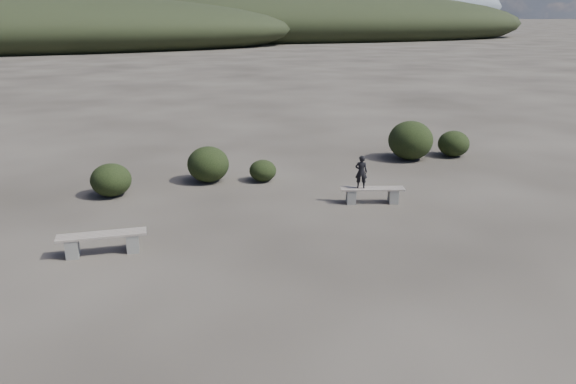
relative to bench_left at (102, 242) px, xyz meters
name	(u,v)px	position (x,y,z in m)	size (l,w,h in m)	color
ground	(372,300)	(4.64, -3.84, -0.29)	(1200.00, 1200.00, 0.00)	#2B2622
bench_left	(102,242)	(0.00, 0.00, 0.00)	(1.93, 0.54, 0.48)	slate
bench_right	(372,194)	(7.24, 1.21, -0.02)	(1.80, 0.90, 0.44)	slate
seated_person	(361,172)	(6.92, 1.32, 0.62)	(0.34, 0.22, 0.93)	black
shrub_a	(111,180)	(0.37, 4.30, 0.19)	(1.17, 1.17, 0.96)	black
shrub_b	(208,164)	(3.33, 4.83, 0.27)	(1.31, 1.31, 1.13)	black
shrub_c	(263,171)	(4.97, 4.32, 0.05)	(0.86, 0.86, 0.68)	black
shrub_d	(411,140)	(10.86, 5.27, 0.41)	(1.61, 1.61, 1.41)	black
shrub_e	(454,144)	(12.62, 5.14, 0.19)	(1.15, 1.15, 0.96)	black
mountain_ridges	(78,4)	(-2.85, 335.22, 10.55)	(500.00, 400.00, 56.00)	black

